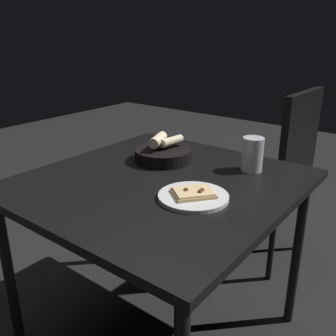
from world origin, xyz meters
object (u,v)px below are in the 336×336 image
(chair_near, at_px, (276,170))
(pizza_plate, at_px, (193,196))
(dining_table, at_px, (160,196))
(beer_glass, at_px, (252,156))
(bread_basket, at_px, (164,153))

(chair_near, bearing_deg, pizza_plate, -85.37)
(dining_table, bearing_deg, chair_near, 82.03)
(dining_table, height_order, beer_glass, beer_glass)
(bread_basket, relative_size, beer_glass, 1.80)
(beer_glass, relative_size, chair_near, 0.14)
(pizza_plate, relative_size, chair_near, 0.24)
(beer_glass, xyz_separation_m, chair_near, (-0.11, 0.55, -0.24))
(pizza_plate, relative_size, bread_basket, 0.97)
(dining_table, height_order, bread_basket, bread_basket)
(pizza_plate, distance_m, beer_glass, 0.36)
(bread_basket, bearing_deg, beer_glass, 19.19)
(dining_table, relative_size, chair_near, 0.99)
(beer_glass, bearing_deg, dining_table, -127.55)
(bread_basket, height_order, beer_glass, beer_glass)
(pizza_plate, bearing_deg, beer_glass, 84.71)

